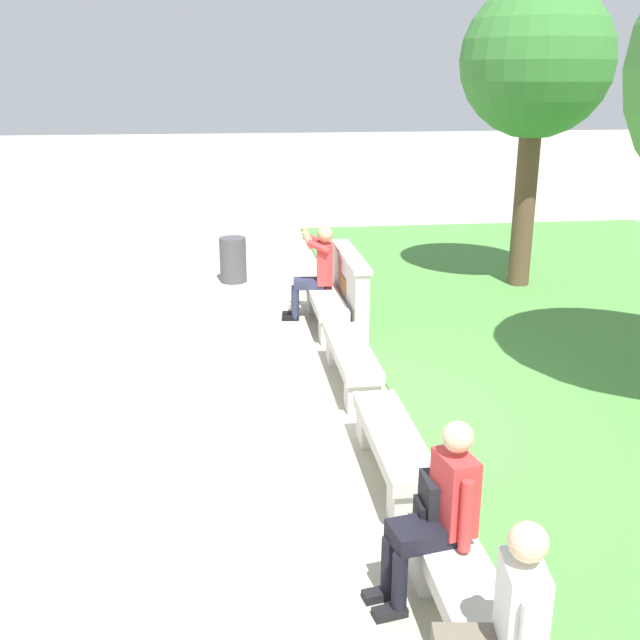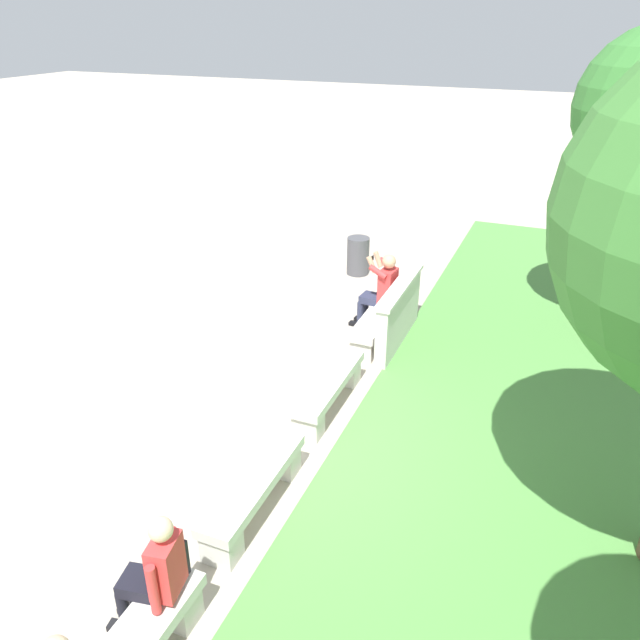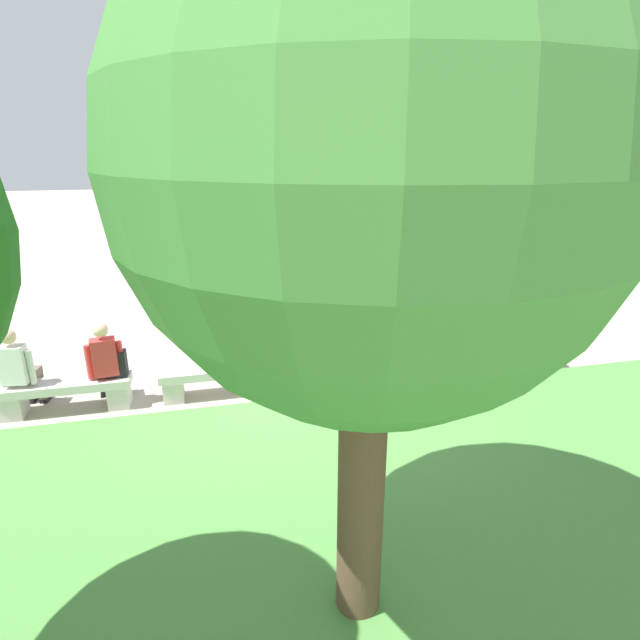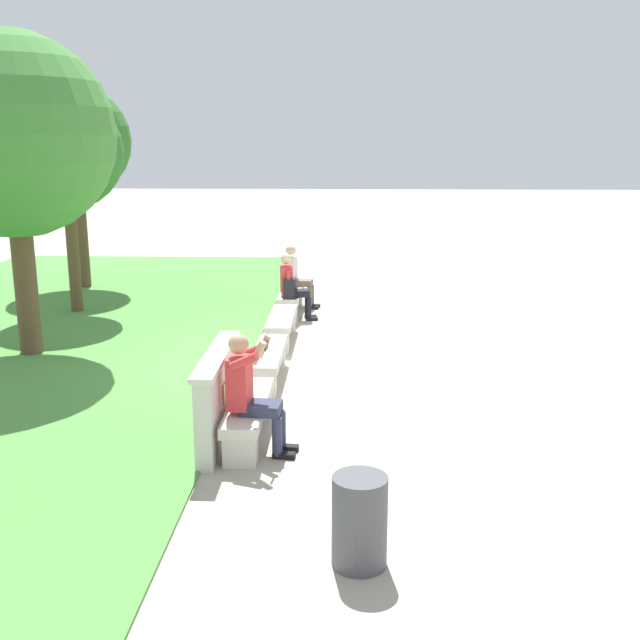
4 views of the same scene
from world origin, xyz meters
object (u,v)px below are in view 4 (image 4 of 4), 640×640
(backpack, at_px, (290,289))
(tree_left_background, at_px, (65,153))
(person_distant, at_px, (292,285))
(tree_right_background, at_px, (74,142))
(bench_main, at_px, (249,414))
(person_photographer, at_px, (250,388))
(tree_behind_wall, at_px, (12,137))
(person_companion, at_px, (296,274))
(bench_mid, at_px, (282,325))
(bench_far, at_px, (291,299))
(bench_near, at_px, (268,361))
(trash_bin, at_px, (360,521))

(backpack, height_order, tree_left_background, tree_left_background)
(person_distant, xyz_separation_m, tree_right_background, (2.95, 4.96, 2.56))
(bench_main, xyz_separation_m, backpack, (5.57, -0.04, 0.33))
(person_photographer, xyz_separation_m, tree_behind_wall, (3.64, 3.94, 2.60))
(person_distant, bearing_deg, person_companion, -0.02)
(bench_mid, xyz_separation_m, tree_left_background, (2.03, 4.19, 2.75))
(bench_far, xyz_separation_m, tree_right_background, (2.40, 4.89, 2.94))
(bench_far, bearing_deg, bench_main, 180.00)
(bench_mid, bearing_deg, person_photographer, -179.03)
(bench_near, height_order, bench_far, same)
(bench_main, height_order, tree_left_background, tree_left_background)
(bench_near, relative_size, tree_behind_wall, 0.35)
(bench_far, xyz_separation_m, backpack, (-0.68, -0.04, 0.33))
(person_companion, height_order, tree_right_background, tree_right_background)
(bench_mid, height_order, person_photographer, person_photographer)
(person_companion, relative_size, backpack, 2.94)
(bench_main, xyz_separation_m, tree_right_background, (8.65, 4.89, 2.94))
(bench_main, distance_m, person_photographer, 0.58)
(person_photographer, relative_size, tree_behind_wall, 0.27)
(person_companion, relative_size, tree_behind_wall, 0.26)
(tree_behind_wall, bearing_deg, bench_main, -130.26)
(bench_main, bearing_deg, tree_behind_wall, 49.74)
(bench_near, height_order, bench_mid, same)
(bench_far, xyz_separation_m, tree_behind_wall, (-2.98, 3.87, 3.04))
(person_photographer, xyz_separation_m, tree_left_background, (6.57, 4.27, 2.30))
(backpack, bearing_deg, person_photographer, -179.61)
(bench_near, relative_size, bench_far, 1.00)
(person_photographer, relative_size, tree_right_background, 0.30)
(backpack, height_order, tree_behind_wall, tree_behind_wall)
(tree_behind_wall, relative_size, trash_bin, 6.48)
(person_companion, bearing_deg, backpack, 178.65)
(person_photographer, relative_size, backpack, 3.08)
(trash_bin, bearing_deg, bench_mid, 10.26)
(person_distant, height_order, tree_behind_wall, tree_behind_wall)
(person_photographer, distance_m, backpack, 5.94)
(bench_mid, relative_size, person_distant, 1.36)
(backpack, bearing_deg, bench_far, 3.09)
(backpack, relative_size, tree_right_background, 0.10)
(person_photographer, height_order, person_distant, person_photographer)
(backpack, distance_m, tree_behind_wall, 5.27)
(person_companion, bearing_deg, bench_main, 179.45)
(tree_behind_wall, bearing_deg, bench_far, -52.37)
(person_distant, distance_m, tree_left_background, 4.89)
(bench_main, bearing_deg, bench_mid, 0.00)
(bench_mid, height_order, person_companion, person_companion)
(bench_near, xyz_separation_m, bench_mid, (2.08, 0.00, 0.00))
(bench_far, xyz_separation_m, person_companion, (0.53, -0.07, 0.38))
(person_companion, bearing_deg, tree_right_background, 69.35)
(person_photographer, height_order, tree_left_background, tree_left_background)
(tree_left_background, height_order, trash_bin, tree_left_background)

